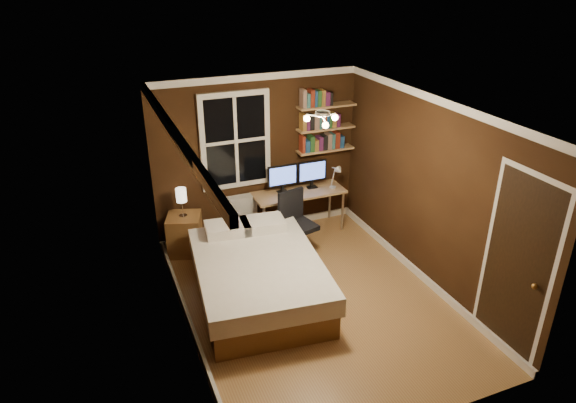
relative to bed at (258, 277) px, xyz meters
name	(u,v)px	position (x,y,z in m)	size (l,w,h in m)	color
floor	(314,301)	(0.63, -0.34, -0.31)	(4.20, 4.20, 0.00)	#91613A
wall_back	(258,156)	(0.63, 1.76, 0.94)	(3.20, 0.04, 2.50)	black
wall_left	(180,238)	(-0.97, -0.34, 0.94)	(0.04, 4.20, 2.50)	black
wall_right	(429,192)	(2.23, -0.34, 0.94)	(0.04, 4.20, 2.50)	black
ceiling	(319,109)	(0.63, -0.34, 2.19)	(3.20, 4.20, 0.02)	white
window	(235,141)	(0.28, 1.72, 1.24)	(1.06, 0.06, 1.46)	white
door	(516,268)	(2.22, -1.89, 0.72)	(0.03, 0.82, 2.05)	black
door_knob	(535,286)	(2.18, -2.19, 0.69)	(0.06, 0.06, 0.06)	#BE8741
ceiling_fixture	(322,120)	(0.63, -0.44, 2.09)	(0.44, 0.44, 0.18)	beige
bookshelf_lower	(325,150)	(1.71, 1.64, 0.94)	(0.92, 0.22, 0.03)	tan
books_row_lower	(325,142)	(1.71, 1.64, 1.07)	(0.60, 0.16, 0.23)	maroon
bookshelf_middle	(326,128)	(1.71, 1.64, 1.29)	(0.92, 0.22, 0.03)	tan
books_row_middle	(326,120)	(1.71, 1.64, 1.42)	(0.60, 0.16, 0.23)	navy
bookshelf_upper	(327,106)	(1.71, 1.64, 1.64)	(0.92, 0.22, 0.03)	tan
books_row_upper	(327,97)	(1.71, 1.64, 1.77)	(0.48, 0.16, 0.23)	#255826
bed	(258,277)	(0.00, 0.00, 0.00)	(1.74, 2.26, 0.71)	brown
nightstand	(185,234)	(-0.63, 1.48, -0.01)	(0.48, 0.48, 0.60)	brown
bedside_lamp	(182,203)	(-0.63, 1.48, 0.51)	(0.15, 0.15, 0.43)	beige
radiator	(242,216)	(0.30, 1.64, 0.04)	(0.46, 0.16, 0.68)	beige
desk	(299,195)	(1.19, 1.47, 0.32)	(1.44, 0.54, 0.69)	tan
monitor_left	(283,179)	(0.94, 1.54, 0.60)	(0.48, 0.12, 0.45)	black
monitor_right	(312,174)	(1.44, 1.54, 0.60)	(0.48, 0.12, 0.45)	black
desk_lamp	(336,177)	(1.74, 1.33, 0.60)	(0.14, 0.32, 0.44)	silver
office_chair	(297,232)	(0.87, 0.80, 0.07)	(0.54, 0.54, 0.98)	black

